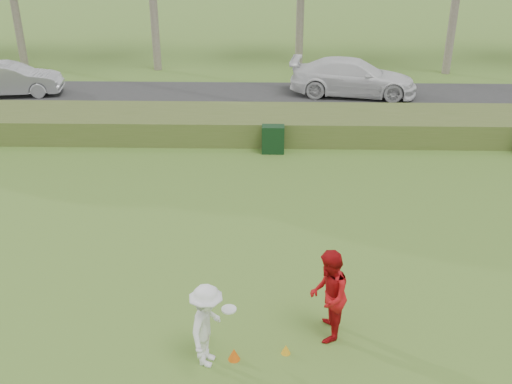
{
  "coord_description": "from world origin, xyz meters",
  "views": [
    {
      "loc": [
        0.31,
        -8.93,
        7.35
      ],
      "look_at": [
        0.0,
        4.0,
        1.3
      ],
      "focal_mm": 40.0,
      "sensor_mm": 36.0,
      "label": 1
    }
  ],
  "objects_px": {
    "player_red": "(328,296)",
    "utility_cabinet": "(273,139)",
    "cone_orange": "(234,354)",
    "car_mid": "(11,79)",
    "player_white": "(207,326)",
    "car_right": "(353,77)",
    "cone_yellow": "(286,349)"
  },
  "relations": [
    {
      "from": "utility_cabinet",
      "to": "car_mid",
      "type": "bearing_deg",
      "value": 150.81
    },
    {
      "from": "player_white",
      "to": "car_right",
      "type": "relative_size",
      "value": 0.28
    },
    {
      "from": "utility_cabinet",
      "to": "car_mid",
      "type": "xyz_separation_m",
      "value": [
        -12.32,
        7.09,
        0.33
      ]
    },
    {
      "from": "utility_cabinet",
      "to": "car_mid",
      "type": "distance_m",
      "value": 14.22
    },
    {
      "from": "player_white",
      "to": "car_right",
      "type": "height_order",
      "value": "car_right"
    },
    {
      "from": "cone_yellow",
      "to": "car_right",
      "type": "xyz_separation_m",
      "value": [
        3.56,
        18.12,
        0.81
      ]
    },
    {
      "from": "car_right",
      "to": "player_red",
      "type": "bearing_deg",
      "value": 179.57
    },
    {
      "from": "player_red",
      "to": "cone_orange",
      "type": "bearing_deg",
      "value": -59.9
    },
    {
      "from": "cone_orange",
      "to": "car_mid",
      "type": "bearing_deg",
      "value": 122.91
    },
    {
      "from": "player_white",
      "to": "utility_cabinet",
      "type": "height_order",
      "value": "player_white"
    },
    {
      "from": "player_white",
      "to": "cone_orange",
      "type": "xyz_separation_m",
      "value": [
        0.47,
        0.08,
        -0.71
      ]
    },
    {
      "from": "player_red",
      "to": "car_right",
      "type": "distance_m",
      "value": 17.8
    },
    {
      "from": "car_mid",
      "to": "player_red",
      "type": "bearing_deg",
      "value": -151.85
    },
    {
      "from": "player_red",
      "to": "cone_orange",
      "type": "relative_size",
      "value": 7.68
    },
    {
      "from": "car_mid",
      "to": "cone_yellow",
      "type": "bearing_deg",
      "value": -154.4
    },
    {
      "from": "player_red",
      "to": "utility_cabinet",
      "type": "relative_size",
      "value": 1.92
    },
    {
      "from": "player_red",
      "to": "cone_yellow",
      "type": "relative_size",
      "value": 9.66
    },
    {
      "from": "cone_yellow",
      "to": "car_right",
      "type": "height_order",
      "value": "car_right"
    },
    {
      "from": "car_mid",
      "to": "player_white",
      "type": "bearing_deg",
      "value": -158.01
    },
    {
      "from": "player_white",
      "to": "cone_yellow",
      "type": "bearing_deg",
      "value": -65.51
    },
    {
      "from": "player_white",
      "to": "car_mid",
      "type": "bearing_deg",
      "value": 45.53
    },
    {
      "from": "cone_yellow",
      "to": "car_mid",
      "type": "height_order",
      "value": "car_mid"
    },
    {
      "from": "player_white",
      "to": "cone_orange",
      "type": "bearing_deg",
      "value": -66.36
    },
    {
      "from": "player_white",
      "to": "cone_orange",
      "type": "height_order",
      "value": "player_white"
    },
    {
      "from": "cone_orange",
      "to": "utility_cabinet",
      "type": "relative_size",
      "value": 0.25
    },
    {
      "from": "player_white",
      "to": "player_red",
      "type": "bearing_deg",
      "value": -56.48
    },
    {
      "from": "cone_orange",
      "to": "car_mid",
      "type": "xyz_separation_m",
      "value": [
        -11.57,
        17.88,
        0.7
      ]
    },
    {
      "from": "car_mid",
      "to": "car_right",
      "type": "bearing_deg",
      "value": -98.19
    },
    {
      "from": "cone_orange",
      "to": "cone_yellow",
      "type": "distance_m",
      "value": 0.99
    },
    {
      "from": "cone_orange",
      "to": "car_mid",
      "type": "distance_m",
      "value": 21.3
    },
    {
      "from": "car_right",
      "to": "cone_orange",
      "type": "bearing_deg",
      "value": 174.57
    },
    {
      "from": "player_red",
      "to": "cone_yellow",
      "type": "distance_m",
      "value": 1.29
    }
  ]
}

